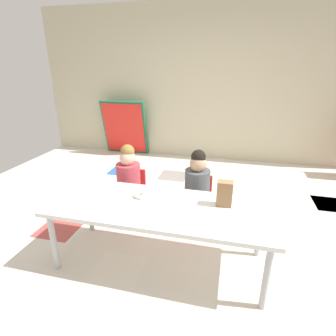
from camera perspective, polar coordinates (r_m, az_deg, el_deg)
The scene contains 10 objects.
ground_plane at distance 3.16m, azimuth 3.81°, elevation -11.82°, with size 6.61×4.97×0.02m.
back_wall at distance 5.13m, azimuth 9.34°, elevation 17.21°, with size 6.61×0.10×2.76m, color beige.
craft_table at distance 2.31m, azimuth -1.73°, elevation -9.06°, with size 1.91×0.74×0.59m.
seated_child_near_camera at distance 2.97m, azimuth -8.42°, elevation -1.92°, with size 0.34×0.34×0.92m.
seated_child_middle_seat at distance 2.79m, azimuth 6.32°, elevation -3.40°, with size 0.32×0.32×0.92m.
folded_activity_table at distance 5.46m, azimuth -9.32°, elevation 8.49°, with size 0.90×0.29×1.09m.
paper_bag_brown at distance 2.29m, azimuth 12.07°, elevation -5.40°, with size 0.13×0.09×0.22m, color #9E754C.
paper_plate_near_edge at distance 2.42m, azimuth -6.03°, elevation -6.27°, with size 0.18×0.18×0.01m, color white.
paper_plate_center_table at distance 2.39m, azimuth -0.23°, elevation -6.59°, with size 0.18×0.18×0.01m, color white.
donut_powdered_on_plate at distance 2.41m, azimuth -6.05°, elevation -5.81°, with size 0.12×0.12×0.04m, color white.
Camera 1 is at (0.44, -2.61, 1.70)m, focal length 28.33 mm.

